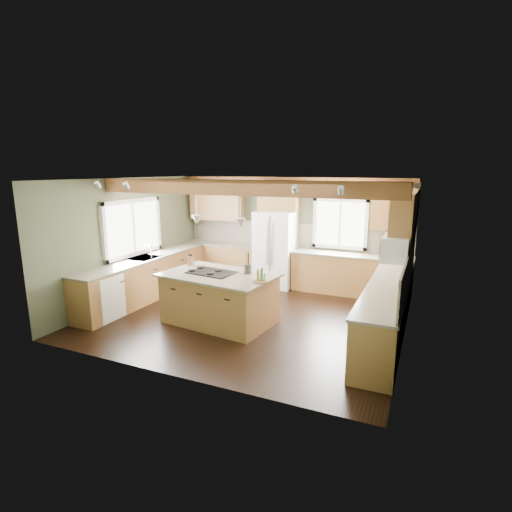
% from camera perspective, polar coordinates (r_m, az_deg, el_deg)
% --- Properties ---
extents(floor, '(5.60, 5.60, 0.00)m').
position_cam_1_polar(floor, '(7.80, -0.91, -8.54)').
color(floor, black).
rests_on(floor, ground).
extents(ceiling, '(5.60, 5.60, 0.00)m').
position_cam_1_polar(ceiling, '(7.29, -0.99, 10.93)').
color(ceiling, silver).
rests_on(ceiling, wall_back).
extents(wall_back, '(5.60, 0.00, 5.60)m').
position_cam_1_polar(wall_back, '(9.73, 5.25, 3.54)').
color(wall_back, '#474E37').
rests_on(wall_back, ground).
extents(wall_left, '(0.00, 5.00, 5.00)m').
position_cam_1_polar(wall_left, '(8.96, -17.45, 2.27)').
color(wall_left, '#474E37').
rests_on(wall_left, ground).
extents(wall_right, '(0.00, 5.00, 5.00)m').
position_cam_1_polar(wall_right, '(6.78, 21.07, -1.11)').
color(wall_right, '#474E37').
rests_on(wall_right, ground).
extents(ceiling_beam, '(5.55, 0.26, 0.26)m').
position_cam_1_polar(ceiling_beam, '(6.84, -2.77, 9.73)').
color(ceiling_beam, '#552E18').
rests_on(ceiling_beam, ceiling).
extents(soffit_trim, '(5.55, 0.20, 0.10)m').
position_cam_1_polar(soffit_trim, '(9.52, 5.20, 10.85)').
color(soffit_trim, '#552E18').
rests_on(soffit_trim, ceiling).
extents(backsplash_back, '(5.58, 0.03, 0.58)m').
position_cam_1_polar(backsplash_back, '(9.73, 5.21, 3.01)').
color(backsplash_back, brown).
rests_on(backsplash_back, wall_back).
extents(backsplash_right, '(0.03, 3.70, 0.58)m').
position_cam_1_polar(backsplash_right, '(6.85, 20.91, -1.74)').
color(backsplash_right, brown).
rests_on(backsplash_right, wall_right).
extents(base_cab_back_left, '(2.02, 0.60, 0.88)m').
position_cam_1_polar(base_cab_back_left, '(10.33, -4.83, -0.79)').
color(base_cab_back_left, brown).
rests_on(base_cab_back_left, floor).
extents(counter_back_left, '(2.06, 0.64, 0.04)m').
position_cam_1_polar(counter_back_left, '(10.23, -4.88, 1.72)').
color(counter_back_left, '#4D4638').
rests_on(counter_back_left, base_cab_back_left).
extents(base_cab_back_right, '(2.62, 0.60, 0.88)m').
position_cam_1_polar(base_cab_back_right, '(9.25, 13.32, -2.64)').
color(base_cab_back_right, brown).
rests_on(base_cab_back_right, floor).
extents(counter_back_right, '(2.66, 0.64, 0.04)m').
position_cam_1_polar(counter_back_right, '(9.15, 13.46, 0.14)').
color(counter_back_right, '#4D4638').
rests_on(counter_back_right, base_cab_back_right).
extents(base_cab_left, '(0.60, 3.70, 0.88)m').
position_cam_1_polar(base_cab_left, '(8.99, -15.44, -3.20)').
color(base_cab_left, brown).
rests_on(base_cab_left, floor).
extents(counter_left, '(0.64, 3.74, 0.04)m').
position_cam_1_polar(counter_left, '(8.88, -15.61, -0.34)').
color(counter_left, '#4D4638').
rests_on(counter_left, base_cab_left).
extents(base_cab_right, '(0.60, 3.70, 0.88)m').
position_cam_1_polar(base_cab_right, '(7.08, 18.12, -7.59)').
color(base_cab_right, brown).
rests_on(base_cab_right, floor).
extents(counter_right, '(0.64, 3.74, 0.04)m').
position_cam_1_polar(counter_right, '(6.95, 18.37, -4.01)').
color(counter_right, '#4D4638').
rests_on(counter_right, base_cab_right).
extents(upper_cab_back_left, '(1.40, 0.35, 0.90)m').
position_cam_1_polar(upper_cab_back_left, '(10.30, -5.64, 7.67)').
color(upper_cab_back_left, brown).
rests_on(upper_cab_back_left, wall_back).
extents(upper_cab_over_fridge, '(0.96, 0.35, 0.70)m').
position_cam_1_polar(upper_cab_over_fridge, '(9.57, 3.29, 8.55)').
color(upper_cab_over_fridge, brown).
rests_on(upper_cab_over_fridge, wall_back).
extents(upper_cab_right, '(0.35, 2.20, 0.90)m').
position_cam_1_polar(upper_cab_right, '(7.57, 20.51, 5.27)').
color(upper_cab_right, brown).
rests_on(upper_cab_right, wall_right).
extents(upper_cab_back_corner, '(0.90, 0.35, 0.90)m').
position_cam_1_polar(upper_cab_back_corner, '(9.01, 19.04, 6.39)').
color(upper_cab_back_corner, brown).
rests_on(upper_cab_back_corner, wall_back).
extents(window_left, '(0.04, 1.60, 1.05)m').
position_cam_1_polar(window_left, '(8.94, -17.24, 3.89)').
color(window_left, white).
rests_on(window_left, wall_left).
extents(window_back, '(1.10, 0.04, 1.00)m').
position_cam_1_polar(window_back, '(9.37, 11.93, 4.54)').
color(window_back, white).
rests_on(window_back, wall_back).
extents(sink, '(0.50, 0.65, 0.03)m').
position_cam_1_polar(sink, '(8.88, -15.61, -0.31)').
color(sink, '#262628').
rests_on(sink, counter_left).
extents(faucet, '(0.02, 0.02, 0.28)m').
position_cam_1_polar(faucet, '(8.74, -14.75, 0.51)').
color(faucet, '#B2B2B7').
rests_on(faucet, sink).
extents(dishwasher, '(0.60, 0.60, 0.84)m').
position_cam_1_polar(dishwasher, '(8.07, -21.21, -5.46)').
color(dishwasher, white).
rests_on(dishwasher, floor).
extents(oven, '(0.60, 0.72, 0.84)m').
position_cam_1_polar(oven, '(5.88, 16.63, -11.75)').
color(oven, white).
rests_on(oven, floor).
extents(microwave, '(0.40, 0.70, 0.38)m').
position_cam_1_polar(microwave, '(6.69, 19.34, 1.05)').
color(microwave, white).
rests_on(microwave, wall_right).
extents(pendant_left, '(0.18, 0.18, 0.16)m').
position_cam_1_polar(pendant_left, '(7.36, -8.47, 5.18)').
color(pendant_left, '#B2B2B7').
rests_on(pendant_left, ceiling).
extents(pendant_right, '(0.18, 0.18, 0.16)m').
position_cam_1_polar(pendant_right, '(6.80, -2.24, 4.73)').
color(pendant_right, '#B2B2B7').
rests_on(pendant_right, ceiling).
extents(refrigerator, '(0.90, 0.74, 1.80)m').
position_cam_1_polar(refrigerator, '(9.54, 2.76, 0.97)').
color(refrigerator, white).
rests_on(refrigerator, floor).
extents(island, '(2.02, 1.37, 0.88)m').
position_cam_1_polar(island, '(7.39, -5.25, -6.16)').
color(island, brown).
rests_on(island, floor).
extents(island_top, '(2.16, 1.51, 0.04)m').
position_cam_1_polar(island_top, '(7.26, -5.32, -2.72)').
color(island_top, '#4D4638').
rests_on(island_top, island).
extents(cooktop, '(0.88, 0.64, 0.02)m').
position_cam_1_polar(cooktop, '(7.34, -6.32, -2.33)').
color(cooktop, black).
rests_on(cooktop, island_top).
extents(knife_block, '(0.12, 0.09, 0.18)m').
position_cam_1_polar(knife_block, '(7.94, -9.34, -0.70)').
color(knife_block, '#562C1A').
rests_on(knife_block, island_top).
extents(utensil_crock, '(0.14, 0.14, 0.18)m').
position_cam_1_polar(utensil_crock, '(7.23, -1.21, -1.85)').
color(utensil_crock, '#37322C').
rests_on(utensil_crock, island_top).
extents(bottle_tray, '(0.30, 0.30, 0.23)m').
position_cam_1_polar(bottle_tray, '(6.69, 0.57, -2.75)').
color(bottle_tray, brown).
rests_on(bottle_tray, island_top).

